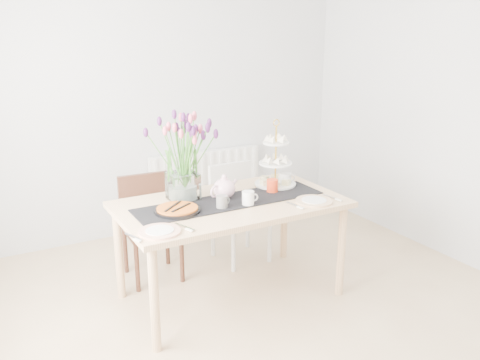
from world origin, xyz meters
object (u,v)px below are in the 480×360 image
dining_table (230,212)px  mug_grey (222,202)px  plate_left (160,231)px  teapot (224,188)px  chair_brown (149,219)px  tulip_vase (182,145)px  cake_stand (275,169)px  radiator (206,180)px  chair_white (236,205)px  mug_white (248,198)px  mug_orange (272,186)px  cream_jug (285,179)px  tart_tin (177,210)px  plate_right (314,201)px

dining_table → mug_grey: size_ratio=17.19×
mug_grey → plate_left: 0.57m
teapot → chair_brown: bearing=105.1°
tulip_vase → teapot: (0.26, -0.14, -0.32)m
cake_stand → radiator: bearing=89.0°
radiator → chair_brown: (-0.92, -0.85, 0.03)m
chair_brown → chair_white: (0.78, -0.04, 0.00)m
cake_stand → mug_white: size_ratio=4.66×
chair_brown → dining_table: bearing=-55.4°
radiator → cake_stand: 1.40m
chair_white → teapot: size_ratio=3.15×
chair_white → mug_white: size_ratio=8.05×
plate_left → chair_white: bearing=41.3°
cake_stand → mug_orange: (-0.11, -0.13, -0.09)m
cream_jug → tart_tin: (-0.98, -0.17, -0.03)m
teapot → cream_jug: teapot is taller
radiator → mug_grey: 1.75m
tulip_vase → cream_jug: size_ratio=7.29×
radiator → cream_jug: (0.05, -1.36, 0.35)m
tulip_vase → tart_tin: 0.47m
mug_white → chair_white: bearing=72.5°
chair_white → mug_grey: (-0.49, -0.70, 0.32)m
dining_table → plate_right: plate_right is taller
dining_table → mug_white: 0.19m
plate_left → plate_right: bearing=-0.0°
cream_jug → mug_orange: mug_orange is taller
chair_white → plate_left: 1.39m
chair_white → mug_orange: 0.65m
chair_brown → mug_white: bearing=-55.7°
chair_brown → tart_tin: bearing=-88.6°
tulip_vase → dining_table: bearing=-37.6°
cake_stand → plate_right: (0.03, -0.46, -0.13)m
plate_right → cream_jug: bearing=84.0°
mug_grey → mug_white: bearing=-23.4°
teapot → mug_white: size_ratio=2.56×
teapot → plate_left: bearing=-169.0°
chair_brown → cream_jug: bearing=-24.7°
tulip_vase → mug_white: size_ratio=7.07×
tart_tin → mug_orange: mug_orange is taller
dining_table → tart_tin: size_ratio=5.15×
mug_white → plate_left: 0.74m
tulip_vase → cream_jug: 0.91m
mug_white → mug_orange: size_ratio=1.01×
tulip_vase → mug_grey: (0.16, -0.31, -0.36)m
radiator → dining_table: (-0.51, -1.50, 0.22)m
mug_grey → chair_white: bearing=40.8°
chair_white → tulip_vase: (-0.65, -0.39, 0.68)m
dining_table → plate_left: 0.71m
mug_white → chair_brown: bearing=126.7°
tulip_vase → mug_grey: 0.50m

